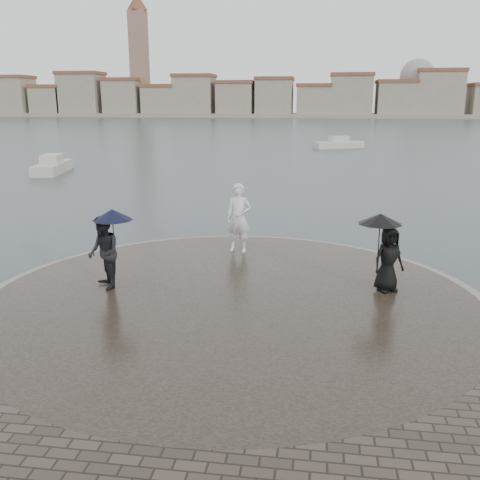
# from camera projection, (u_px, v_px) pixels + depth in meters

# --- Properties ---
(ground) EXTENTS (400.00, 400.00, 0.00)m
(ground) POSITION_uv_depth(u_px,v_px,m) (202.00, 381.00, 9.81)
(ground) COLOR #2B3835
(ground) RESTS_ON ground
(kerb_ring) EXTENTS (12.50, 12.50, 0.32)m
(kerb_ring) POSITION_uv_depth(u_px,v_px,m) (232.00, 304.00, 13.12)
(kerb_ring) COLOR gray
(kerb_ring) RESTS_ON ground
(quay_tip) EXTENTS (11.90, 11.90, 0.36)m
(quay_tip) POSITION_uv_depth(u_px,v_px,m) (232.00, 303.00, 13.12)
(quay_tip) COLOR #2D261E
(quay_tip) RESTS_ON ground
(statue) EXTENTS (0.84, 0.60, 2.16)m
(statue) POSITION_uv_depth(u_px,v_px,m) (239.00, 218.00, 16.73)
(statue) COLOR silver
(statue) RESTS_ON quay_tip
(visitor_left) EXTENTS (1.31, 1.19, 2.04)m
(visitor_left) POSITION_uv_depth(u_px,v_px,m) (105.00, 245.00, 13.39)
(visitor_left) COLOR black
(visitor_left) RESTS_ON quay_tip
(visitor_right) EXTENTS (1.27, 1.09, 1.95)m
(visitor_right) POSITION_uv_depth(u_px,v_px,m) (386.00, 247.00, 13.23)
(visitor_right) COLOR black
(visitor_right) RESTS_ON quay_tip
(far_skyline) EXTENTS (260.00, 20.00, 37.00)m
(far_skyline) POSITION_uv_depth(u_px,v_px,m) (293.00, 99.00, 163.14)
(far_skyline) COLOR gray
(far_skyline) RESTS_ON ground
(boats) EXTENTS (41.72, 28.53, 1.50)m
(boats) POSITION_uv_depth(u_px,v_px,m) (326.00, 156.00, 46.37)
(boats) COLOR #BDB8AA
(boats) RESTS_ON ground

